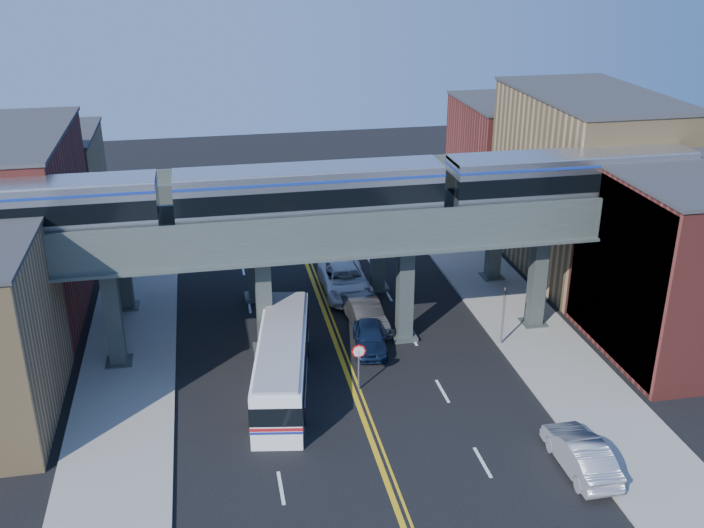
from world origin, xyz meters
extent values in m
plane|color=black|center=(0.00, 0.00, 0.00)|extent=(120.00, 120.00, 0.00)
cube|color=gray|center=(-11.50, 10.00, 0.08)|extent=(5.00, 70.00, 0.16)
cube|color=gray|center=(11.50, 10.00, 0.08)|extent=(5.00, 70.00, 0.16)
cube|color=maroon|center=(-18.50, 16.00, 5.50)|extent=(8.00, 14.00, 11.00)
cube|color=#9E7F51|center=(-18.50, 29.00, 4.00)|extent=(8.00, 10.00, 8.00)
cube|color=maroon|center=(18.50, 4.00, 5.00)|extent=(8.00, 10.00, 10.00)
cube|color=#9E7F51|center=(18.50, 16.00, 6.00)|extent=(8.00, 14.00, 12.00)
cube|color=maroon|center=(18.50, 29.00, 4.50)|extent=(8.00, 10.00, 9.00)
cube|color=teal|center=(14.55, 4.00, 4.75)|extent=(0.10, 9.50, 9.50)
cube|color=#394341|center=(-12.00, 8.00, 3.00)|extent=(0.85, 0.85, 6.00)
cube|color=#394341|center=(-4.00, 8.00, 3.00)|extent=(0.85, 0.85, 6.00)
cube|color=#394341|center=(4.00, 8.00, 3.00)|extent=(0.85, 0.85, 6.00)
cube|color=#394341|center=(12.00, 8.00, 3.00)|extent=(0.85, 0.85, 6.00)
cube|color=#454E49|center=(0.00, 8.00, 6.70)|extent=(52.00, 3.60, 1.40)
cube|color=#394341|center=(-12.00, 15.00, 3.00)|extent=(0.85, 0.85, 6.00)
cube|color=#394341|center=(-4.00, 15.00, 3.00)|extent=(0.85, 0.85, 6.00)
cube|color=#394341|center=(4.00, 15.00, 3.00)|extent=(0.85, 0.85, 6.00)
cube|color=#394341|center=(12.00, 15.00, 3.00)|extent=(0.85, 0.85, 6.00)
cube|color=#454E49|center=(0.00, 15.00, 6.70)|extent=(52.00, 3.60, 1.40)
cube|color=black|center=(-11.61, 8.00, 7.51)|extent=(2.02, 2.02, 0.23)
cube|color=silver|center=(-16.07, 8.00, 9.10)|extent=(13.94, 2.66, 2.93)
cube|color=black|center=(-16.07, 8.00, 9.25)|extent=(13.96, 2.72, 1.01)
cube|color=black|center=(-5.79, 8.00, 7.51)|extent=(2.02, 2.02, 0.23)
cube|color=black|center=(3.13, 8.00, 7.51)|extent=(2.02, 2.02, 0.23)
cube|color=silver|center=(-1.33, 8.00, 9.10)|extent=(13.94, 2.66, 2.93)
cube|color=black|center=(-1.33, 8.00, 9.25)|extent=(13.96, 2.72, 1.01)
cube|color=black|center=(8.95, 8.00, 7.51)|extent=(2.02, 2.02, 0.23)
cube|color=black|center=(17.87, 8.00, 7.51)|extent=(2.02, 2.02, 0.23)
cube|color=silver|center=(13.41, 8.00, 9.10)|extent=(13.94, 2.66, 2.93)
cube|color=black|center=(13.41, 8.00, 9.25)|extent=(13.96, 2.72, 1.01)
cylinder|color=slate|center=(0.30, 3.00, 1.15)|extent=(0.09, 0.09, 2.30)
cylinder|color=red|center=(0.30, 3.00, 2.25)|extent=(0.76, 0.04, 0.76)
cylinder|color=slate|center=(9.20, 6.00, 1.60)|extent=(0.12, 0.12, 3.20)
imported|color=black|center=(9.20, 6.00, 3.65)|extent=(0.15, 0.18, 0.90)
cube|color=white|center=(-3.48, 4.00, 1.41)|extent=(4.15, 11.17, 2.82)
cube|color=black|center=(-3.48, 4.00, 1.78)|extent=(4.21, 11.22, 0.96)
cube|color=#B21419|center=(-3.48, 4.00, 1.14)|extent=(4.20, 11.22, 0.16)
cylinder|color=black|center=(-4.06, 0.55, 0.46)|extent=(2.58, 1.31, 0.91)
cylinder|color=black|center=(-2.97, 7.02, 0.46)|extent=(2.58, 1.31, 0.91)
imported|color=#0F1C38|center=(1.80, 7.17, 0.75)|extent=(2.31, 4.58, 1.50)
imported|color=#28282A|center=(2.11, 9.92, 0.83)|extent=(2.15, 5.14, 1.65)
imported|color=white|center=(1.80, 14.78, 0.88)|extent=(2.94, 6.31, 1.75)
imported|color=#B4B5B9|center=(1.98, 20.20, 0.72)|extent=(2.05, 4.97, 1.44)
imported|color=#A1A0A4|center=(8.50, -5.23, 0.79)|extent=(1.69, 4.83, 1.59)
camera|label=1|loc=(-6.74, -30.98, 21.70)|focal=40.00mm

